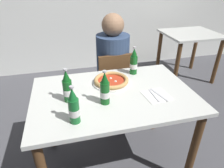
{
  "coord_description": "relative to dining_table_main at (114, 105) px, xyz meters",
  "views": [
    {
      "loc": [
        -0.32,
        -1.22,
        1.54
      ],
      "look_at": [
        0.0,
        0.05,
        0.8
      ],
      "focal_mm": 31.74,
      "sensor_mm": 36.0,
      "label": 1
    }
  ],
  "objects": [
    {
      "name": "beer_bottle_right",
      "position": [
        -0.09,
        -0.11,
        0.22
      ],
      "size": [
        0.07,
        0.07,
        0.25
      ],
      "color": "#14591E",
      "rests_on": "dining_table_main"
    },
    {
      "name": "beer_bottle_extra",
      "position": [
        -0.33,
        -0.02,
        0.22
      ],
      "size": [
        0.07,
        0.07,
        0.25
      ],
      "color": "#14591E",
      "rests_on": "dining_table_main"
    },
    {
      "name": "beer_bottle_center",
      "position": [
        -0.31,
        -0.26,
        0.22
      ],
      "size": [
        0.07,
        0.07,
        0.25
      ],
      "color": "#196B2D",
      "rests_on": "dining_table_main"
    },
    {
      "name": "ground_plane",
      "position": [
        0.0,
        0.0,
        -0.64
      ],
      "size": [
        8.0,
        8.0,
        0.0
      ],
      "primitive_type": "plane",
      "color": "#4C4C51"
    },
    {
      "name": "chair_behind_table",
      "position": [
        0.16,
        0.61,
        -0.15
      ],
      "size": [
        0.42,
        0.42,
        0.85
      ],
      "rotation": [
        0.0,
        0.0,
        3.19
      ],
      "color": "brown",
      "rests_on": "ground_plane"
    },
    {
      "name": "beer_bottle_left",
      "position": [
        0.25,
        0.28,
        0.22
      ],
      "size": [
        0.07,
        0.07,
        0.25
      ],
      "color": "#14591E",
      "rests_on": "dining_table_main"
    },
    {
      "name": "napkin_with_cutlery",
      "position": [
        0.3,
        -0.11,
        0.12
      ],
      "size": [
        0.2,
        0.2,
        0.01
      ],
      "color": "white",
      "rests_on": "dining_table_main"
    },
    {
      "name": "dining_table_background",
      "position": [
        1.56,
        1.37,
        -0.04
      ],
      "size": [
        0.8,
        0.7,
        0.75
      ],
      "color": "silver",
      "rests_on": "ground_plane"
    },
    {
      "name": "diner_seated",
      "position": [
        0.16,
        0.66,
        -0.05
      ],
      "size": [
        0.34,
        0.34,
        1.21
      ],
      "color": "#2D3342",
      "rests_on": "ground_plane"
    },
    {
      "name": "pizza_margherita_near",
      "position": [
        0.02,
        0.15,
        0.14
      ],
      "size": [
        0.3,
        0.3,
        0.04
      ],
      "color": "white",
      "rests_on": "dining_table_main"
    },
    {
      "name": "dining_table_main",
      "position": [
        0.0,
        0.0,
        0.0
      ],
      "size": [
        1.2,
        0.8,
        0.75
      ],
      "color": "silver",
      "rests_on": "ground_plane"
    }
  ]
}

